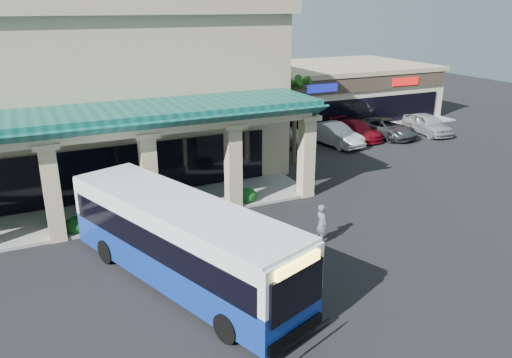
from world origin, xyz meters
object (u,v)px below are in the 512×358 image
transit_bus (181,243)px  pedestrian (322,224)px  car_gray (385,128)px  car_white (334,134)px  car_silver (292,137)px  car_red (357,130)px  car_extra (427,124)px

transit_bus → pedestrian: bearing=-14.9°
pedestrian → car_gray: 21.06m
transit_bus → car_white: bearing=20.7°
car_silver → car_red: 5.99m
transit_bus → car_silver: bearing=28.6°
car_gray → pedestrian: bearing=-147.2°
car_extra → car_white: bearing=-176.5°
transit_bus → car_white: transit_bus is taller
car_red → car_extra: bearing=-18.3°
car_white → transit_bus: bearing=-147.9°
car_silver → car_extra: size_ratio=0.86×
transit_bus → pedestrian: 6.96m
car_silver → car_white: size_ratio=0.83×
car_red → pedestrian: bearing=-138.3°
car_red → car_gray: car_gray is taller
pedestrian → car_red: (12.88, 14.95, -0.21)m
transit_bus → car_white: 22.50m
car_white → car_extra: size_ratio=1.04×
car_gray → car_extra: (3.93, -0.64, 0.08)m
car_red → car_gray: (2.50, -0.57, 0.04)m
pedestrian → car_white: (10.10, 14.09, -0.08)m
transit_bus → pedestrian: size_ratio=6.49×
pedestrian → car_gray: size_ratio=0.34×
car_white → car_gray: (5.28, 0.30, -0.08)m
pedestrian → car_white: size_ratio=0.36×
car_white → car_extra: bearing=-11.0°
transit_bus → car_gray: bearing=13.8°
car_silver → car_white: bearing=-28.2°
car_red → car_white: bearing=-170.3°
transit_bus → car_gray: (22.26, 15.03, -0.93)m
pedestrian → car_extra: bearing=-56.5°
pedestrian → car_silver: pedestrian is taller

